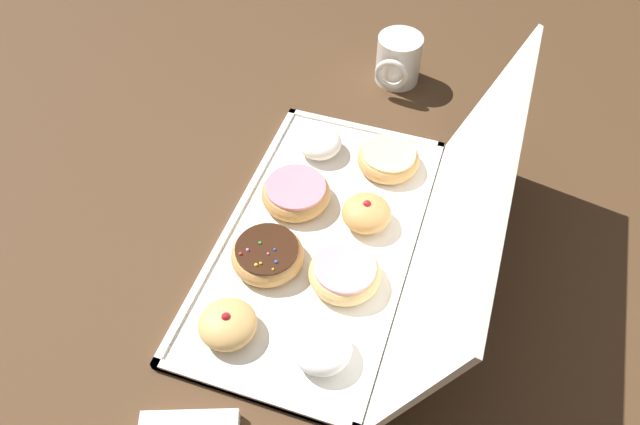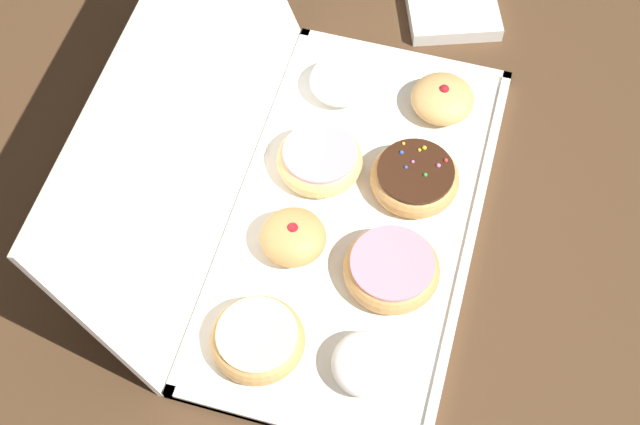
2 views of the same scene
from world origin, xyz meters
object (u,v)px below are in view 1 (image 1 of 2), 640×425
pink_frosted_donut_1 (296,193)px  pink_frosted_donut_6 (345,273)px  donut_box (318,241)px  sprinkle_donut_2 (267,255)px  jelly_filled_donut_5 (366,213)px  jelly_filled_donut_3 (228,324)px  glazed_ring_donut_4 (388,159)px  powdered_filled_donut_7 (322,348)px  powdered_filled_donut_0 (319,143)px  coffee_mug (398,59)px

pink_frosted_donut_1 → pink_frosted_donut_6: 0.18m
donut_box → pink_frosted_donut_1: pink_frosted_donut_1 is taller
pink_frosted_donut_1 → sprinkle_donut_2: size_ratio=1.03×
donut_box → pink_frosted_donut_6: bearing=46.2°
donut_box → jelly_filled_donut_5: size_ratio=6.97×
pink_frosted_donut_1 → jelly_filled_donut_3: bearing=-1.4°
glazed_ring_donut_4 → powdered_filled_donut_7: bearing=0.7°
pink_frosted_donut_1 → jelly_filled_donut_5: size_ratio=1.44×
powdered_filled_donut_0 → coffee_mug: size_ratio=0.74×
pink_frosted_donut_1 → jelly_filled_donut_3: jelly_filled_donut_3 is taller
glazed_ring_donut_4 → sprinkle_donut_2: bearing=-25.5°
jelly_filled_donut_5 → coffee_mug: 0.40m
powdered_filled_donut_0 → powdered_filled_donut_7: 0.42m
powdered_filled_donut_0 → pink_frosted_donut_6: size_ratio=0.72×
powdered_filled_donut_0 → glazed_ring_donut_4: powdered_filled_donut_0 is taller
donut_box → powdered_filled_donut_7: 0.21m
sprinkle_donut_2 → pink_frosted_donut_6: size_ratio=1.03×
jelly_filled_donut_5 → powdered_filled_donut_7: (0.26, 0.01, -0.00)m
jelly_filled_donut_3 → coffee_mug: bearing=172.4°
glazed_ring_donut_4 → coffee_mug: bearing=-169.4°
glazed_ring_donut_4 → pink_frosted_donut_6: (0.26, -0.00, 0.00)m
pink_frosted_donut_6 → coffee_mug: 0.52m
powdered_filled_donut_0 → coffee_mug: bearing=162.7°
glazed_ring_donut_4 → pink_frosted_donut_6: 0.26m
jelly_filled_donut_3 → jelly_filled_donut_5: bearing=153.0°
coffee_mug → sprinkle_donut_2: bearing=-8.6°
powdered_filled_donut_0 → powdered_filled_donut_7: bearing=19.0°
powdered_filled_donut_0 → glazed_ring_donut_4: 0.13m
donut_box → glazed_ring_donut_4: bearing=161.6°
powdered_filled_donut_7 → sprinkle_donut_2: bearing=-133.9°
sprinkle_donut_2 → jelly_filled_donut_5: bearing=135.7°
donut_box → sprinkle_donut_2: (0.07, -0.06, 0.02)m
donut_box → jelly_filled_donut_3: bearing=-19.0°
jelly_filled_donut_3 → pink_frosted_donut_1: bearing=178.6°
jelly_filled_donut_5 → powdered_filled_donut_7: jelly_filled_donut_5 is taller
pink_frosted_donut_6 → coffee_mug: bearing=-174.9°
powdered_filled_donut_7 → coffee_mug: bearing=-175.3°
powdered_filled_donut_0 → pink_frosted_donut_1: bearing=0.3°
powdered_filled_donut_0 → pink_frosted_donut_1: powdered_filled_donut_0 is taller
donut_box → jelly_filled_donut_3: (0.20, -0.07, 0.03)m
glazed_ring_donut_4 → jelly_filled_donut_5: bearing=-0.9°
powdered_filled_donut_7 → pink_frosted_donut_1: bearing=-153.1°
pink_frosted_donut_6 → powdered_filled_donut_7: (0.13, 0.01, 0.00)m
donut_box → jelly_filled_donut_5: bearing=133.4°
powdered_filled_donut_0 → jelly_filled_donut_5: bearing=43.1°
jelly_filled_donut_3 → jelly_filled_donut_5: size_ratio=1.05×
powdered_filled_donut_0 → jelly_filled_donut_5: size_ratio=0.99×
jelly_filled_donut_5 → powdered_filled_donut_0: bearing=-136.9°
sprinkle_donut_2 → coffee_mug: (-0.53, 0.08, 0.02)m
pink_frosted_donut_1 → pink_frosted_donut_6: bearing=44.1°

